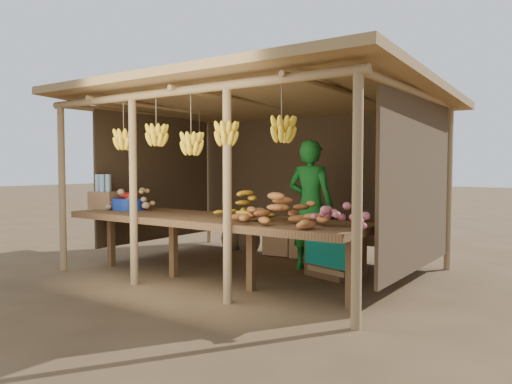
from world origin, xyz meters
The scene contains 13 objects.
ground centered at (0.00, 0.00, 0.00)m, with size 60.00×60.00×0.00m, color brown.
stall_structure centered at (0.03, -0.05, 1.92)m, with size 4.70×3.50×2.43m.
counter centered at (0.00, -0.95, 0.74)m, with size 3.90×1.05×0.80m.
potato_heap centered at (-1.41, -0.86, 0.98)m, with size 0.88×0.53×0.36m, color tan, non-canonical shape.
sweet_potato_heap centered at (1.08, -1.09, 0.98)m, with size 1.02×0.61×0.36m, color #AC632C, non-canonical shape.
onion_heap centered at (1.83, -1.18, 0.98)m, with size 0.80×0.48×0.36m, color #BA5A62, non-canonical shape.
banana_pile centered at (0.36, -0.75, 0.97)m, with size 0.59×0.36×0.35m, color yellow, non-canonical shape.
tomato_basin centered at (-1.51, -0.87, 0.90)m, with size 0.45×0.45×0.24m.
bottle_box centered at (-1.90, -0.96, 0.98)m, with size 0.43×0.37×0.48m.
vendor centered at (0.59, 0.42, 0.87)m, with size 0.64×0.42×1.75m, color #176921.
tarp_crate centered at (1.03, 0.27, 0.33)m, with size 0.80×0.73×0.80m.
carton_stack centered at (-0.01, 1.11, 0.31)m, with size 0.96×0.41×0.70m.
burlap_sacks centered at (-1.13, 1.16, 0.22)m, with size 0.72×0.38×0.51m.
Camera 1 is at (3.82, -5.43, 1.40)m, focal length 35.00 mm.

